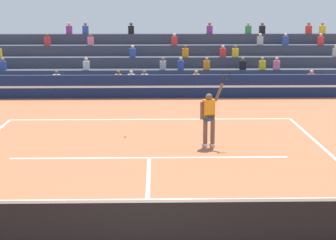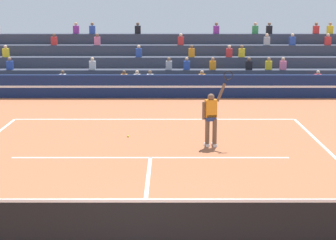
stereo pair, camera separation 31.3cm
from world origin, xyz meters
The scene contains 5 objects.
tennis_net centered at (0.00, 0.00, 0.54)m, with size 12.00×0.10×1.10m.
sponsor_banner_wall centered at (0.00, 16.89, 0.55)m, with size 18.00×0.26×1.10m.
bleacher_stand centered at (0.01, 20.69, 1.02)m, with size 20.73×4.75×3.38m.
tennis_player centered at (1.90, 7.74, 0.99)m, with size 1.02×0.36×2.47m.
tennis_ball centered at (-0.84, 8.98, 0.03)m, with size 0.07×0.07×0.07m, color #C6DB33.
Camera 2 is at (0.52, -9.63, 4.59)m, focal length 60.00 mm.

